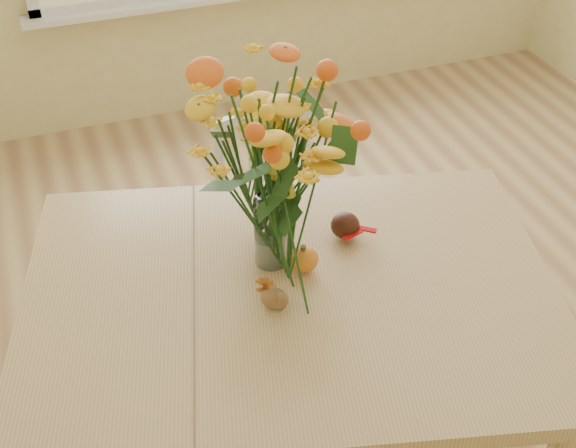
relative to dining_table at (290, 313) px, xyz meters
name	(u,v)px	position (x,y,z in m)	size (l,w,h in m)	color
floor	(422,360)	(0.65, 0.26, -0.72)	(4.00, 4.50, 0.01)	#9E714C
dining_table	(290,313)	(0.00, 0.00, 0.00)	(1.73, 1.42, 0.81)	tan
windsor_chair	(270,210)	(0.21, 0.79, -0.24)	(0.41, 0.39, 0.85)	white
flower_vase	(270,169)	(-0.01, 0.14, 0.42)	(0.46, 0.46, 0.54)	white
pumpkin	(303,260)	(0.06, 0.07, 0.13)	(0.09, 0.09, 0.07)	orange
turkey_figurine	(275,299)	(-0.07, -0.06, 0.13)	(0.10, 0.09, 0.10)	#CCB78C
dark_gourd	(345,226)	(0.24, 0.17, 0.13)	(0.13, 0.09, 0.08)	#38160F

